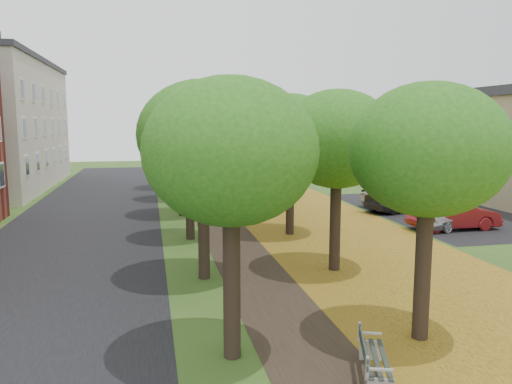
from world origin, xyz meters
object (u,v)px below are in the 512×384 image
car_grey (402,199)px  car_silver (451,215)px  bench (373,358)px  car_white (401,194)px  car_red (454,215)px

car_grey → car_silver: bearing=164.0°
bench → car_white: car_white is taller
car_grey → car_white: (0.85, 1.71, 0.02)m
car_white → car_silver: bearing=153.6°
bench → car_grey: car_grey is taller
bench → car_grey: size_ratio=0.39×
car_silver → car_grey: car_grey is taller
car_silver → car_grey: (0.00, 5.15, 0.04)m
bench → car_grey: (10.45, 18.27, 0.26)m
bench → car_white: (11.30, 19.98, 0.29)m
car_silver → car_white: size_ratio=0.74×
car_silver → car_white: 6.91m
car_silver → car_grey: size_ratio=0.80×
car_grey → car_red: bearing=164.0°
bench → car_grey: 21.05m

